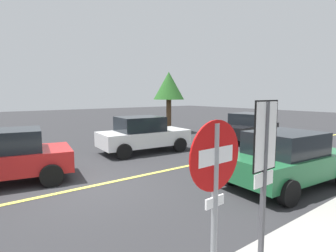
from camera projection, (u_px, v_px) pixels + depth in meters
ground_plane at (89, 187)px, 7.74m from camera, size 80.00×80.00×0.00m
lane_marking_centre at (172, 169)px, 9.56m from camera, size 28.00×0.16×0.01m
stop_sign at (215, 189)px, 2.91m from camera, size 0.76×0.07×2.34m
speed_limit_sign at (265, 155)px, 3.82m from camera, size 0.54×0.06×2.52m
car_black_approaching at (248, 127)px, 15.47m from camera, size 4.53×2.49×1.54m
car_red_near_curb at (0, 157)px, 7.94m from camera, size 4.21×2.64×1.58m
car_green_far_lane at (287, 159)px, 7.75m from camera, size 3.96×2.32×1.57m
car_white_crossing at (143, 134)px, 12.36m from camera, size 4.15×2.26×1.61m
tree_left_verge at (169, 87)px, 18.47m from camera, size 2.07×2.07×4.09m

